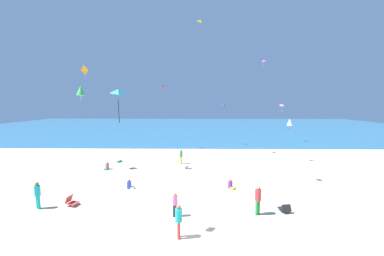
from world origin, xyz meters
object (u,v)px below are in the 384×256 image
object	(u,v)px
person_2	(37,193)
beach_chair_far_left	(285,208)
cooler_box	(119,161)
person_5	(175,203)
person_6	(107,166)
person_3	(181,156)
kite_green	(81,90)
kite_blue	(224,105)
kite_purple	(263,61)
beach_chair_mid_beach	(71,201)
beach_chair_far_right	(187,166)
kite_red	(163,86)
kite_teal	(118,92)
kite_pink	(282,105)
kite_white	(290,122)
kite_orange	(85,70)
person_7	(179,219)
kite_yellow	(201,21)
person_1	(130,185)
person_4	(258,198)
person_0	(231,185)

from	to	relation	value
person_2	beach_chair_far_left	bearing A→B (deg)	-62.06
cooler_box	person_5	distance (m)	13.54
cooler_box	person_6	world-z (taller)	person_6
person_3	kite_green	distance (m)	11.41
kite_blue	kite_purple	distance (m)	9.51
beach_chair_mid_beach	person_2	xyz separation A→B (m)	(-1.75, -0.45, 0.68)
beach_chair_far_right	person_5	world-z (taller)	person_5
kite_red	kite_purple	distance (m)	16.44
person_3	kite_teal	bearing A→B (deg)	-86.19
kite_pink	person_5	bearing A→B (deg)	-131.11
person_6	cooler_box	bearing A→B (deg)	177.16
kite_white	kite_orange	size ratio (longest dim) A/B	0.63
beach_chair_far_right	kite_red	distance (m)	12.76
kite_teal	beach_chair_far_left	bearing A→B (deg)	16.83
person_7	beach_chair_far_left	bearing A→B (deg)	-163.02
person_3	beach_chair_far_left	bearing A→B (deg)	-44.71
person_6	kite_yellow	distance (m)	18.93
person_2	kite_pink	world-z (taller)	kite_pink
kite_green	kite_blue	bearing A→B (deg)	41.41
person_6	kite_pink	xyz separation A→B (m)	(17.63, 2.88, 5.88)
kite_green	kite_red	xyz separation A→B (m)	(6.09, 9.65, 1.15)
person_3	person_7	distance (m)	12.91
beach_chair_far_left	kite_pink	distance (m)	13.22
person_6	kite_orange	xyz separation A→B (m)	(-4.37, 5.41, 9.88)
person_5	kite_blue	size ratio (longest dim) A/B	1.03
person_1	person_4	distance (m)	9.28
person_4	person_7	distance (m)	4.89
beach_chair_mid_beach	kite_teal	bearing A→B (deg)	-26.40
person_2	person_7	bearing A→B (deg)	-79.05
kite_blue	kite_purple	size ratio (longest dim) A/B	1.12
kite_pink	person_2	bearing A→B (deg)	-149.46
person_5	kite_teal	distance (m)	6.74
beach_chair_far_left	person_7	xyz separation A→B (m)	(-6.00, -2.58, 0.72)
beach_chair_far_right	kite_yellow	distance (m)	16.59
person_6	kite_yellow	xyz separation A→B (m)	(9.10, 6.04, 15.47)
person_7	kite_green	xyz separation A→B (m)	(-9.71, 10.47, 6.53)
beach_chair_mid_beach	kite_red	bearing A→B (deg)	89.61
beach_chair_far_right	kite_teal	bearing A→B (deg)	-98.94
kite_yellow	kite_red	size ratio (longest dim) A/B	1.10
person_0	person_3	bearing A→B (deg)	172.06
beach_chair_far_left	kite_white	world-z (taller)	kite_white
person_6	kite_purple	distance (m)	27.20
person_3	kite_purple	bearing A→B (deg)	59.11
person_2	kite_white	xyz separation A→B (m)	(16.86, 4.89, 3.89)
beach_chair_far_right	kite_red	size ratio (longest dim) A/B	0.61
kite_blue	kite_green	xyz separation A→B (m)	(-14.78, -13.04, 1.48)
beach_chair_far_left	person_3	bearing A→B (deg)	23.73
person_0	kite_green	xyz separation A→B (m)	(-13.11, 4.27, 7.22)
cooler_box	kite_red	size ratio (longest dim) A/B	0.58
person_5	kite_white	size ratio (longest dim) A/B	1.47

